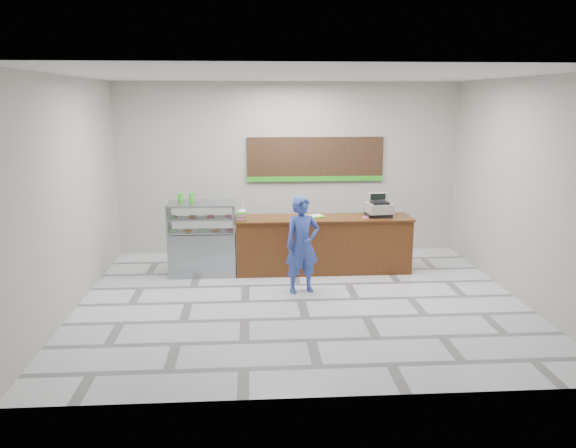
{
  "coord_description": "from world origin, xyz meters",
  "views": [
    {
      "loc": [
        -0.77,
        -8.48,
        3.15
      ],
      "look_at": [
        -0.15,
        0.9,
        1.06
      ],
      "focal_mm": 35.0,
      "sensor_mm": 36.0,
      "label": 1
    }
  ],
  "objects": [
    {
      "name": "green_cup_right",
      "position": [
        -1.86,
        1.7,
        1.41
      ],
      "size": [
        0.1,
        0.1,
        0.15
      ],
      "primitive_type": "cylinder",
      "color": "green",
      "rests_on": "display_case"
    },
    {
      "name": "promo_box",
      "position": [
        -0.95,
        1.31,
        1.11
      ],
      "size": [
        0.18,
        0.12,
        0.16
      ],
      "primitive_type": "cube",
      "rotation": [
        0.0,
        0.0,
        0.02
      ],
      "color": "green",
      "rests_on": "sales_counter"
    },
    {
      "name": "napkin_box",
      "position": [
        -0.95,
        1.67,
        1.09
      ],
      "size": [
        0.15,
        0.15,
        0.12
      ],
      "primitive_type": "cube",
      "rotation": [
        0.0,
        0.0,
        0.08
      ],
      "color": "white",
      "rests_on": "sales_counter"
    },
    {
      "name": "green_cup_left",
      "position": [
        -2.07,
        1.75,
        1.4
      ],
      "size": [
        0.09,
        0.09,
        0.14
      ],
      "primitive_type": "cylinder",
      "color": "green",
      "rests_on": "display_case"
    },
    {
      "name": "ceiling",
      "position": [
        0.0,
        0.0,
        3.5
      ],
      "size": [
        7.0,
        7.0,
        0.0
      ],
      "primitive_type": "plane",
      "rotation": [
        3.14,
        0.0,
        0.0
      ],
      "color": "silver",
      "rests_on": "back_wall"
    },
    {
      "name": "sales_counter",
      "position": [
        0.55,
        1.55,
        0.52
      ],
      "size": [
        3.26,
        0.76,
        1.03
      ],
      "color": "brown",
      "rests_on": "floor"
    },
    {
      "name": "donut_decal",
      "position": [
        1.33,
        1.49,
        1.03
      ],
      "size": [
        0.17,
        0.17,
        0.0
      ],
      "primitive_type": "cylinder",
      "color": "#E1548F",
      "rests_on": "sales_counter"
    },
    {
      "name": "menu_board",
      "position": [
        0.55,
        2.96,
        1.93
      ],
      "size": [
        2.8,
        0.06,
        0.9
      ],
      "color": "black",
      "rests_on": "back_wall"
    },
    {
      "name": "back_wall",
      "position": [
        0.0,
        3.0,
        1.75
      ],
      "size": [
        7.0,
        0.0,
        7.0
      ],
      "primitive_type": "plane",
      "rotation": [
        1.57,
        0.0,
        0.0
      ],
      "color": "#B2ADA4",
      "rests_on": "floor"
    },
    {
      "name": "cash_register",
      "position": [
        1.58,
        1.6,
        1.19
      ],
      "size": [
        0.5,
        0.51,
        0.42
      ],
      "rotation": [
        0.0,
        0.0,
        0.13
      ],
      "color": "black",
      "rests_on": "sales_counter"
    },
    {
      "name": "floor",
      "position": [
        0.0,
        0.0,
        0.0
      ],
      "size": [
        7.0,
        7.0,
        0.0
      ],
      "primitive_type": "plane",
      "color": "silver",
      "rests_on": "ground"
    },
    {
      "name": "straw_cup",
      "position": [
        -0.93,
        1.72,
        1.1
      ],
      "size": [
        0.09,
        0.09,
        0.13
      ],
      "primitive_type": "cylinder",
      "color": "silver",
      "rests_on": "sales_counter"
    },
    {
      "name": "display_case",
      "position": [
        -1.67,
        1.55,
        0.68
      ],
      "size": [
        1.22,
        0.72,
        1.33
      ],
      "color": "gray",
      "rests_on": "floor"
    },
    {
      "name": "card_terminal",
      "position": [
        1.57,
        1.61,
        1.05
      ],
      "size": [
        0.15,
        0.2,
        0.04
      ],
      "primitive_type": "cube",
      "rotation": [
        0.0,
        0.0,
        -0.36
      ],
      "color": "black",
      "rests_on": "sales_counter"
    },
    {
      "name": "customer",
      "position": [
        0.06,
        0.43,
        0.81
      ],
      "size": [
        0.67,
        0.53,
        1.62
      ],
      "primitive_type": "imported",
      "rotation": [
        0.0,
        0.0,
        0.27
      ],
      "color": "#2F469D",
      "rests_on": "floor"
    },
    {
      "name": "serving_tray",
      "position": [
        0.36,
        1.59,
        1.04
      ],
      "size": [
        0.47,
        0.4,
        0.02
      ],
      "rotation": [
        0.0,
        0.0,
        0.32
      ],
      "color": "#48C312",
      "rests_on": "sales_counter"
    }
  ]
}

